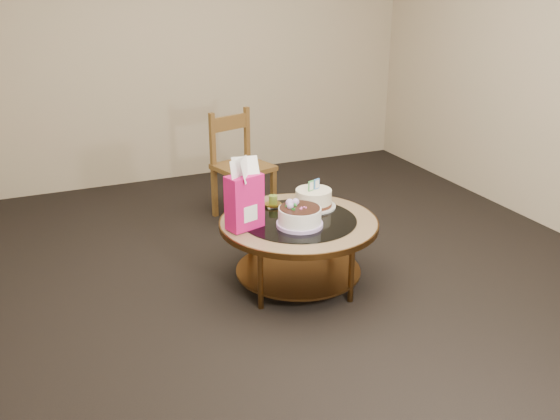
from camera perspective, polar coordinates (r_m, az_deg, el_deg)
name	(u,v)px	position (r m, az deg, el deg)	size (l,w,h in m)	color
ground	(298,283)	(4.17, 1.66, -6.68)	(5.00, 5.00, 0.00)	black
room_walls	(301,45)	(3.70, 1.92, 14.83)	(4.52, 5.02, 2.61)	tan
coffee_table	(299,231)	(4.01, 1.71, -1.92)	(1.02, 1.02, 0.46)	brown
decorated_cake	(299,217)	(3.86, 1.79, -0.69)	(0.29, 0.29, 0.17)	#C3A2E5
cream_cake	(313,199)	(4.17, 3.08, 1.05)	(0.30, 0.30, 0.19)	silver
gift_bag	(244,194)	(3.78, -3.29, 1.44)	(0.25, 0.21, 0.44)	#CF1359
pillar_candle	(273,202)	(4.18, -0.64, 0.71)	(0.11, 0.11, 0.09)	#D4BB57
dining_chair	(240,165)	(5.12, -3.63, 4.12)	(0.50, 0.50, 0.88)	brown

